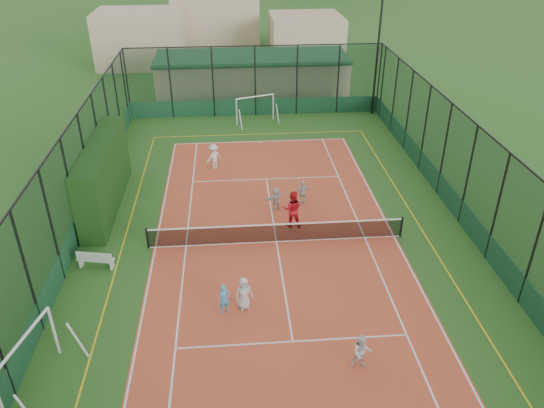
% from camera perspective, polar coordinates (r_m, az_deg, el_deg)
% --- Properties ---
extents(ground, '(300.00, 300.00, 0.00)m').
position_cam_1_polar(ground, '(24.33, 0.49, -4.10)').
color(ground, '#2D5C1F').
rests_on(ground, ground).
extents(court_slab, '(11.17, 23.97, 0.01)m').
position_cam_1_polar(court_slab, '(24.33, 0.49, -4.09)').
color(court_slab, '#B44C28').
rests_on(court_slab, ground).
extents(tennis_net, '(11.67, 0.12, 1.06)m').
position_cam_1_polar(tennis_net, '(24.04, 0.49, -3.05)').
color(tennis_net, black).
rests_on(tennis_net, ground).
extents(perimeter_fence, '(18.12, 34.12, 5.00)m').
position_cam_1_polar(perimeter_fence, '(23.04, 0.52, 1.09)').
color(perimeter_fence, black).
rests_on(perimeter_fence, ground).
extents(floodlight_ne, '(0.60, 0.26, 8.25)m').
position_cam_1_polar(floodlight_ne, '(39.37, 11.24, 15.22)').
color(floodlight_ne, black).
rests_on(floodlight_ne, ground).
extents(clubhouse, '(15.20, 7.20, 3.15)m').
position_cam_1_polar(clubhouse, '(43.87, -2.17, 13.73)').
color(clubhouse, tan).
rests_on(clubhouse, ground).
extents(hedge_left, '(1.16, 7.76, 3.39)m').
position_cam_1_polar(hedge_left, '(27.79, -17.64, 2.97)').
color(hedge_left, black).
rests_on(hedge_left, ground).
extents(white_bench, '(1.61, 0.74, 0.88)m').
position_cam_1_polar(white_bench, '(23.68, -18.45, -5.61)').
color(white_bench, white).
rests_on(white_bench, ground).
extents(futsal_goal_near, '(3.21, 1.62, 1.99)m').
position_cam_1_polar(futsal_goal_near, '(18.83, -24.68, -15.35)').
color(futsal_goal_near, white).
rests_on(futsal_goal_near, ground).
extents(futsal_goal_far, '(3.00, 1.74, 1.86)m').
position_cam_1_polar(futsal_goal_far, '(37.87, -1.82, 10.13)').
color(futsal_goal_far, white).
rests_on(futsal_goal_far, ground).
extents(child_near_left, '(0.77, 0.62, 1.38)m').
position_cam_1_polar(child_near_left, '(20.27, -3.06, -9.57)').
color(child_near_left, silver).
rests_on(child_near_left, court_slab).
extents(child_near_mid, '(0.53, 0.46, 1.24)m').
position_cam_1_polar(child_near_mid, '(20.18, -5.14, -10.12)').
color(child_near_mid, '#4BA0D6').
rests_on(child_near_mid, court_slab).
extents(child_near_right, '(0.68, 0.55, 1.33)m').
position_cam_1_polar(child_near_right, '(18.27, 9.62, -15.43)').
color(child_near_right, silver).
rests_on(child_near_right, court_slab).
extents(child_far_left, '(1.12, 1.06, 1.53)m').
position_cam_1_polar(child_far_left, '(30.95, -6.29, 5.09)').
color(child_far_left, silver).
rests_on(child_far_left, court_slab).
extents(child_far_right, '(0.82, 0.47, 1.31)m').
position_cam_1_polar(child_far_right, '(27.08, 3.34, 1.23)').
color(child_far_right, silver).
rests_on(child_far_right, court_slab).
extents(child_far_back, '(1.17, 0.88, 1.23)m').
position_cam_1_polar(child_far_back, '(26.56, 0.41, 0.58)').
color(child_far_back, silver).
rests_on(child_far_back, court_slab).
extents(coach, '(0.98, 0.81, 1.84)m').
position_cam_1_polar(coach, '(25.05, 2.21, -0.54)').
color(coach, red).
rests_on(coach, court_slab).
extents(tennis_balls, '(6.53, 1.43, 0.07)m').
position_cam_1_polar(tennis_balls, '(25.54, -0.20, -2.20)').
color(tennis_balls, '#CCE033').
rests_on(tennis_balls, court_slab).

